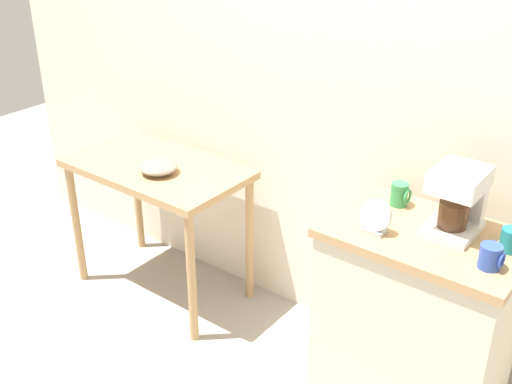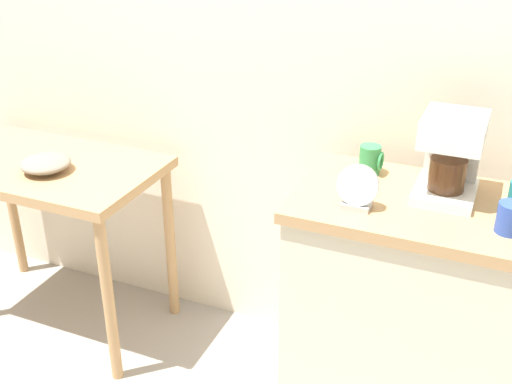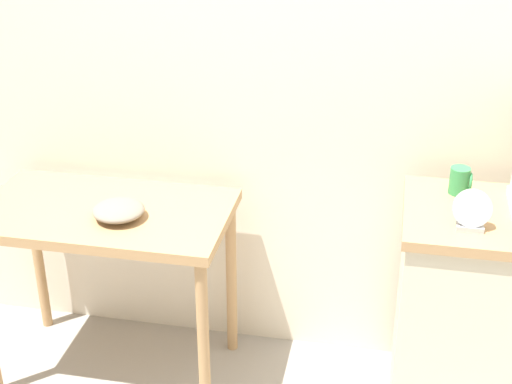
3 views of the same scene
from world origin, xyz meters
The scene contains 10 objects.
ground_plane centered at (0.00, 0.00, 0.00)m, with size 8.00×8.00×0.00m, color gray.
back_wall centered at (0.10, 0.39, 1.40)m, with size 4.40×0.10×2.80m, color beige.
wooden_table centered at (-0.70, 0.02, 0.66)m, with size 0.95×0.53×0.76m.
kitchen_counter centered at (0.77, 0.01, 0.45)m, with size 0.74×0.50×0.89m.
bowl_stoneware centered at (-0.62, -0.04, 0.79)m, with size 0.19×0.19×0.06m.
coffee_maker centered at (0.84, 0.08, 1.03)m, with size 0.18×0.22×0.26m.
mug_blue centered at (1.04, -0.09, 0.93)m, with size 0.08×0.08×0.09m.
mug_tall_green centered at (0.59, 0.14, 0.94)m, with size 0.08×0.07×0.10m.
mug_dark_teal centered at (1.06, 0.06, 0.93)m, with size 0.08×0.07×0.09m.
table_clock centered at (0.61, -0.12, 0.95)m, with size 0.12×0.06×0.14m.
Camera 1 is at (1.50, -2.01, 2.09)m, focal length 43.98 mm.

